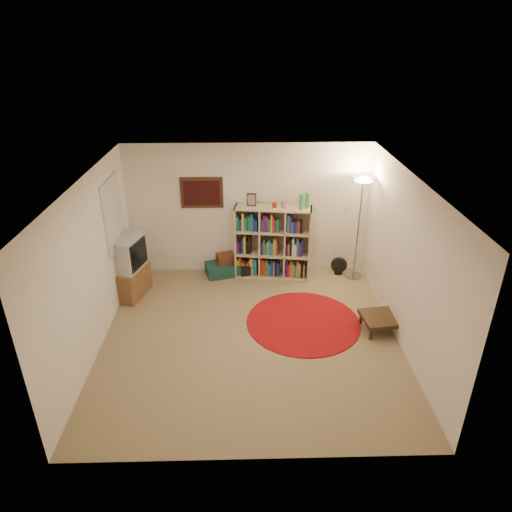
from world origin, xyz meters
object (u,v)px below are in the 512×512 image
(floor_lamp, at_px, (362,195))
(bookshelf, at_px, (272,243))
(side_table, at_px, (380,319))
(tv_stand, at_px, (127,267))
(suitcase, at_px, (224,269))
(floor_fan, at_px, (339,266))

(floor_lamp, bearing_deg, bookshelf, 176.01)
(bookshelf, xyz_separation_m, side_table, (1.60, -1.86, -0.47))
(side_table, bearing_deg, tv_stand, 163.87)
(bookshelf, relative_size, tv_stand, 1.50)
(bookshelf, distance_m, suitcase, 1.07)
(tv_stand, distance_m, side_table, 4.36)
(bookshelf, xyz_separation_m, floor_fan, (1.31, 0.00, -0.50))
(bookshelf, relative_size, floor_fan, 4.80)
(tv_stand, bearing_deg, floor_fan, 24.92)
(tv_stand, bearing_deg, side_table, -0.79)
(suitcase, bearing_deg, tv_stand, -171.93)
(bookshelf, bearing_deg, side_table, -41.11)
(floor_fan, relative_size, side_table, 0.57)
(floor_fan, relative_size, suitcase, 0.45)
(bookshelf, distance_m, floor_fan, 1.40)
(floor_fan, bearing_deg, floor_lamp, -14.25)
(bookshelf, height_order, side_table, bookshelf)
(floor_fan, xyz_separation_m, suitcase, (-2.22, 0.06, -0.07))
(floor_fan, xyz_separation_m, tv_stand, (-3.89, -0.66, 0.36))
(tv_stand, xyz_separation_m, suitcase, (1.67, 0.71, -0.43))
(suitcase, relative_size, side_table, 1.28)
(floor_fan, distance_m, side_table, 1.89)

